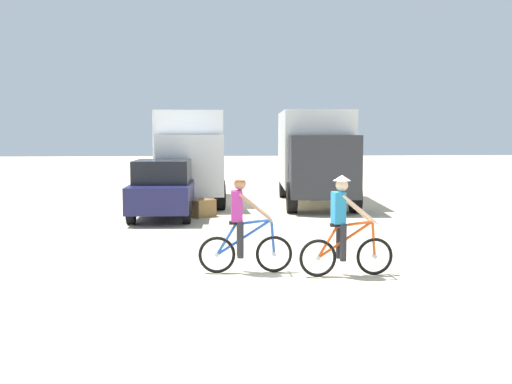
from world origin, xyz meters
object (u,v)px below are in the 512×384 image
at_px(cyclist_orange_shirt, 242,227).
at_px(cyclist_cowboy_hat, 344,229).
at_px(box_truck_avon_van, 187,152).
at_px(box_truck_white_box, 315,152).
at_px(supply_crate, 200,208).
at_px(sedan_parked, 163,189).

distance_m(cyclist_orange_shirt, cyclist_cowboy_hat, 1.84).
distance_m(box_truck_avon_van, cyclist_cowboy_hat, 13.16).
bearing_deg(box_truck_white_box, supply_crate, -141.28).
xyz_separation_m(box_truck_avon_van, cyclist_cowboy_hat, (3.14, -12.74, -1.03)).
distance_m(box_truck_white_box, cyclist_orange_shirt, 11.79).
height_order(sedan_parked, supply_crate, sedan_parked).
relative_size(box_truck_avon_van, box_truck_white_box, 0.99).
distance_m(cyclist_cowboy_hat, supply_crate, 8.78).
bearing_deg(cyclist_cowboy_hat, supply_crate, 107.38).
xyz_separation_m(box_truck_avon_van, cyclist_orange_shirt, (1.35, -12.34, -1.03)).
relative_size(box_truck_white_box, cyclist_orange_shirt, 3.79).
bearing_deg(box_truck_avon_van, cyclist_cowboy_hat, -76.17).
bearing_deg(cyclist_orange_shirt, sedan_parked, 104.11).
bearing_deg(cyclist_cowboy_hat, cyclist_orange_shirt, 167.12).
bearing_deg(sedan_parked, cyclist_cowboy_hat, -65.36).
xyz_separation_m(box_truck_avon_van, supply_crate, (0.52, -4.38, -1.61)).
xyz_separation_m(box_truck_white_box, cyclist_cowboy_hat, (-1.52, -11.68, -1.03)).
relative_size(cyclist_orange_shirt, cyclist_cowboy_hat, 1.00).
bearing_deg(box_truck_white_box, cyclist_cowboy_hat, -97.40).
relative_size(cyclist_cowboy_hat, supply_crate, 2.51).
height_order(box_truck_white_box, cyclist_orange_shirt, box_truck_white_box).
relative_size(sedan_parked, cyclist_cowboy_hat, 2.34).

